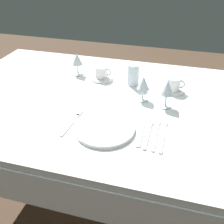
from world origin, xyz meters
name	(u,v)px	position (x,y,z in m)	size (l,w,h in m)	color
ground_plane	(112,195)	(0.00, 0.00, 0.00)	(6.00, 6.00, 0.00)	#4C3828
dining_table	(112,113)	(0.00, 0.00, 0.66)	(1.80, 1.11, 0.74)	white
dinner_plate	(105,129)	(0.04, -0.26, 0.75)	(0.26, 0.26, 0.02)	white
fork_outer	(73,122)	(-0.12, -0.24, 0.74)	(0.03, 0.21, 0.00)	beige
dinner_knife	(141,132)	(0.19, -0.24, 0.74)	(0.03, 0.21, 0.00)	beige
spoon_soup	(149,131)	(0.23, -0.22, 0.74)	(0.03, 0.21, 0.01)	beige
spoon_dessert	(156,131)	(0.26, -0.21, 0.74)	(0.03, 0.22, 0.01)	beige
spoon_tea	(164,132)	(0.29, -0.21, 0.74)	(0.03, 0.23, 0.01)	beige
saucer_left	(102,78)	(-0.13, 0.22, 0.74)	(0.14, 0.14, 0.01)	white
coffee_cup_left	(102,72)	(-0.13, 0.22, 0.78)	(0.10, 0.07, 0.07)	white
saucer_right	(173,90)	(0.29, 0.18, 0.74)	(0.13, 0.13, 0.01)	white
coffee_cup_right	(174,84)	(0.30, 0.18, 0.79)	(0.10, 0.07, 0.07)	white
wine_glass_centre	(167,89)	(0.27, 0.01, 0.84)	(0.07, 0.07, 0.14)	silver
wine_glass_left	(143,84)	(0.15, 0.04, 0.83)	(0.06, 0.06, 0.13)	silver
wine_glass_right	(77,61)	(-0.29, 0.25, 0.83)	(0.07, 0.07, 0.13)	silver
drink_tumbler	(133,76)	(0.07, 0.20, 0.79)	(0.06, 0.06, 0.12)	silver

